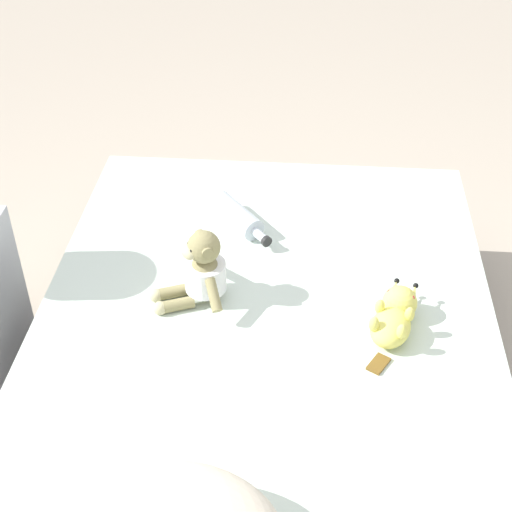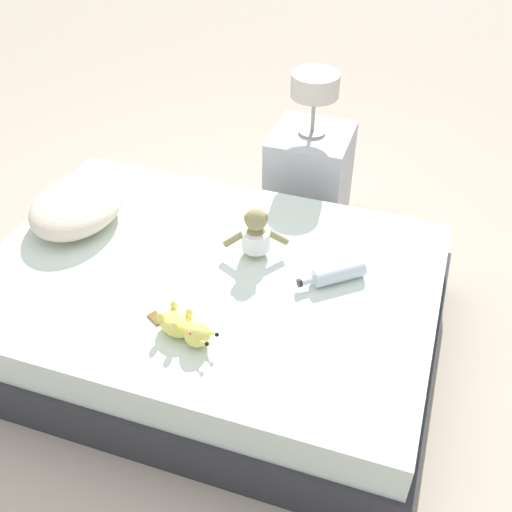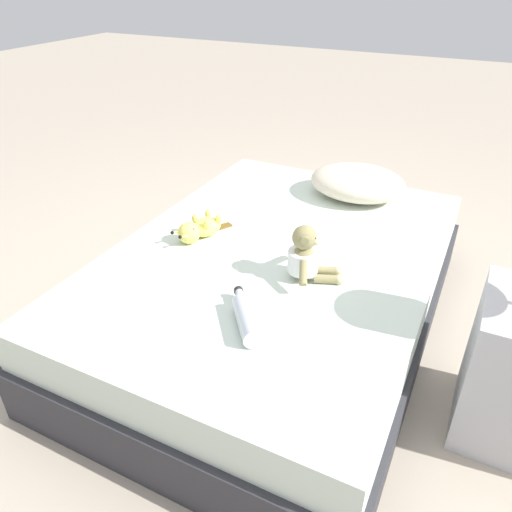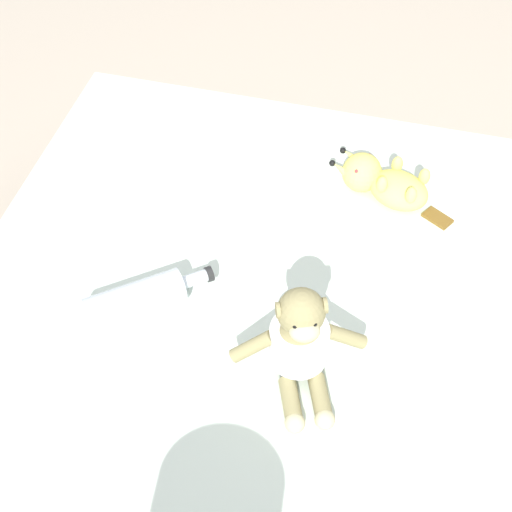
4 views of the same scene
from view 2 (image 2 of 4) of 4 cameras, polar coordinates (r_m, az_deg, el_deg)
The scene contains 8 objects.
ground_plane at distance 2.92m, azimuth -4.01°, elevation -7.65°, with size 16.00×16.00×0.00m, color #B7A893.
bed at distance 2.77m, azimuth -4.21°, elevation -4.79°, with size 1.37×1.96×0.42m.
pillow at distance 2.97m, azimuth -16.13°, elevation 4.45°, with size 0.52×0.42×0.16m.
plush_monkey at distance 2.66m, azimuth -0.02°, elevation 1.96°, with size 0.25×0.28×0.24m.
plush_yellow_creature at distance 2.34m, azimuth -6.51°, elevation -6.54°, with size 0.17×0.33×0.10m.
glass_bottle at distance 2.58m, azimuth 7.47°, elevation -1.60°, with size 0.23×0.26×0.08m.
nightstand at distance 3.46m, azimuth 4.89°, elevation 7.13°, with size 0.41×0.41×0.56m.
bedside_lamp at distance 3.21m, azimuth 5.44°, elevation 15.20°, with size 0.24×0.24×0.33m.
Camera 2 is at (-1.79, -0.81, 2.15)m, focal length 43.57 mm.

